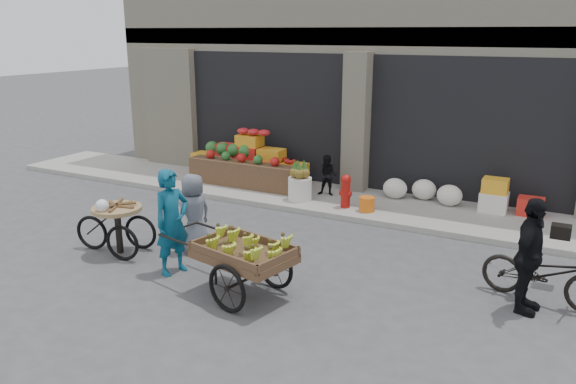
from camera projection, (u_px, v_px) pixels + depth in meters
The scene contains 15 objects.
ground at pixel (242, 270), 9.08m from camera, with size 80.00×80.00×0.00m, color #424244.
sidewalk at pixel (340, 201), 12.55m from camera, with size 18.00×2.20×0.12m, color gray.
building at pixel (400, 45), 14.99m from camera, with size 14.00×6.45×7.00m.
fruit_display at pixel (251, 160), 13.73m from camera, with size 3.10×1.12×1.24m.
pineapple_bin at pixel (300, 189), 12.38m from camera, with size 0.52×0.52×0.50m, color silver.
fire_hydrant at pixel (346, 190), 11.81m from camera, with size 0.22×0.22×0.71m.
orange_bucket at pixel (367, 204), 11.61m from camera, with size 0.32×0.32×0.30m, color orange.
right_bay_goods at pixel (466, 194), 11.80m from camera, with size 3.35×0.60×0.70m.
seated_person at pixel (328, 175), 12.65m from camera, with size 0.45×0.35×0.93m, color black.
banana_cart at pixel (241, 250), 8.00m from camera, with size 2.49×1.41×0.98m.
vendor_woman at pixel (172, 222), 8.76m from camera, with size 0.62×0.40×1.69m, color navy.
tricycle_cart at pixel (117, 222), 9.62m from camera, with size 1.46×0.97×0.95m.
vendor_grey at pixel (194, 213), 9.65m from camera, with size 0.68×0.44×1.39m, color slate.
bicycle at pixel (544, 273), 7.87m from camera, with size 0.60×1.72×0.90m, color black.
cyclist at pixel (529, 256), 7.52m from camera, with size 0.95×0.40×1.62m, color black.
Camera 1 is at (4.55, -7.08, 3.71)m, focal length 35.00 mm.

